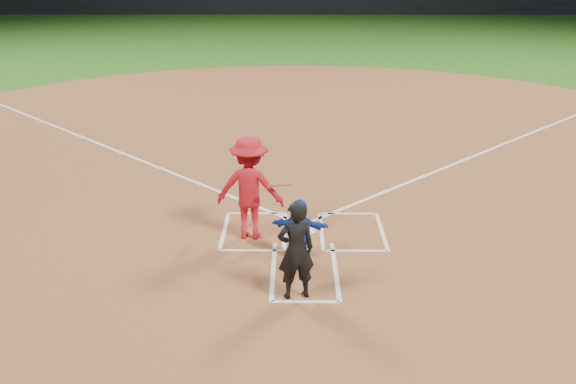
{
  "coord_description": "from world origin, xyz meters",
  "views": [
    {
      "loc": [
        -0.21,
        -11.83,
        5.3
      ],
      "look_at": [
        -0.3,
        -0.4,
        1.0
      ],
      "focal_mm": 40.0,
      "sensor_mm": 36.0,
      "label": 1
    }
  ],
  "objects_px": {
    "catcher": "(299,229)",
    "umpire": "(296,250)",
    "batter_at_plate": "(250,188)",
    "home_plate": "(303,230)"
  },
  "relations": [
    {
      "from": "batter_at_plate",
      "to": "home_plate",
      "type": "bearing_deg",
      "value": 14.11
    },
    {
      "from": "catcher",
      "to": "batter_at_plate",
      "type": "height_order",
      "value": "batter_at_plate"
    },
    {
      "from": "home_plate",
      "to": "umpire",
      "type": "xyz_separation_m",
      "value": [
        -0.16,
        -2.62,
        0.83
      ]
    },
    {
      "from": "umpire",
      "to": "batter_at_plate",
      "type": "xyz_separation_m",
      "value": [
        -0.88,
        2.36,
        0.18
      ]
    },
    {
      "from": "catcher",
      "to": "umpire",
      "type": "height_order",
      "value": "umpire"
    },
    {
      "from": "catcher",
      "to": "umpire",
      "type": "relative_size",
      "value": 0.68
    },
    {
      "from": "home_plate",
      "to": "umpire",
      "type": "height_order",
      "value": "umpire"
    },
    {
      "from": "catcher",
      "to": "batter_at_plate",
      "type": "bearing_deg",
      "value": -34.37
    },
    {
      "from": "home_plate",
      "to": "umpire",
      "type": "distance_m",
      "value": 2.75
    },
    {
      "from": "catcher",
      "to": "umpire",
      "type": "xyz_separation_m",
      "value": [
        -0.06,
        -1.44,
        0.27
      ]
    }
  ]
}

